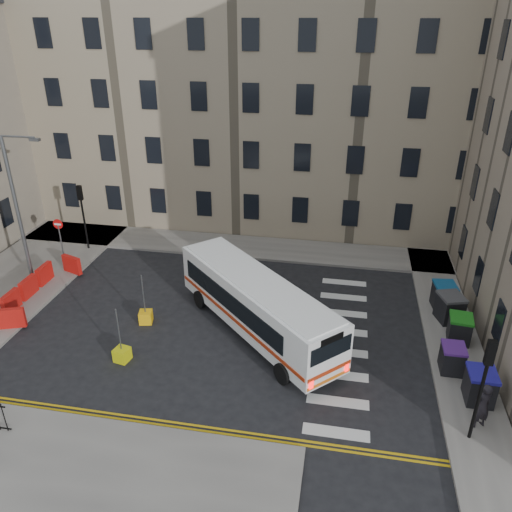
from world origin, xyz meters
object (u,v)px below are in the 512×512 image
(bus, at_px, (256,303))
(bollard_yellow, at_px, (146,317))
(wheelie_bin_a, at_px, (480,386))
(wheelie_bin_c, at_px, (460,329))
(wheelie_bin_d, at_px, (450,308))
(bollard_chevron, at_px, (122,354))
(streetlamp, at_px, (17,210))
(pedestrian, at_px, (482,406))
(wheelie_bin_e, at_px, (444,296))
(wheelie_bin_b, at_px, (452,358))

(bus, height_order, bollard_yellow, bus)
(wheelie_bin_a, relative_size, wheelie_bin_c, 1.06)
(wheelie_bin_d, relative_size, bollard_chevron, 2.49)
(wheelie_bin_c, distance_m, bollard_chevron, 14.97)
(streetlamp, distance_m, wheelie_bin_c, 22.52)
(streetlamp, xyz_separation_m, wheelie_bin_c, (22.18, -1.56, -3.56))
(bus, relative_size, bollard_chevron, 14.64)
(pedestrian, relative_size, bollard_chevron, 3.09)
(wheelie_bin_c, distance_m, wheelie_bin_e, 2.83)
(wheelie_bin_c, distance_m, wheelie_bin_d, 1.68)
(bus, bearing_deg, wheelie_bin_b, -54.46)
(wheelie_bin_e, bearing_deg, wheelie_bin_b, -101.40)
(wheelie_bin_a, height_order, wheelie_bin_c, wheelie_bin_a)
(wheelie_bin_e, height_order, bollard_yellow, wheelie_bin_e)
(wheelie_bin_d, bearing_deg, pedestrian, -107.60)
(bus, bearing_deg, bollard_yellow, 137.54)
(wheelie_bin_e, xyz_separation_m, bollard_chevron, (-14.15, -6.77, -0.51))
(pedestrian, bearing_deg, bollard_chevron, -31.58)
(streetlamp, xyz_separation_m, wheelie_bin_e, (21.90, 1.26, -3.52))
(bus, relative_size, wheelie_bin_c, 7.05)
(wheelie_bin_d, bearing_deg, wheelie_bin_a, -104.99)
(bollard_yellow, bearing_deg, wheelie_bin_e, 14.95)
(streetlamp, distance_m, wheelie_bin_b, 22.15)
(wheelie_bin_a, distance_m, wheelie_bin_b, 1.81)
(bollard_yellow, bearing_deg, bollard_chevron, -87.93)
(wheelie_bin_d, height_order, pedestrian, pedestrian)
(wheelie_bin_a, relative_size, wheelie_bin_d, 0.88)
(streetlamp, relative_size, wheelie_bin_e, 6.19)
(bollard_chevron, bearing_deg, wheelie_bin_e, 25.57)
(wheelie_bin_e, bearing_deg, pedestrian, -96.39)
(wheelie_bin_c, bearing_deg, bus, -168.86)
(bollard_chevron, bearing_deg, wheelie_bin_b, 7.09)
(wheelie_bin_a, height_order, pedestrian, pedestrian)
(wheelie_bin_b, bearing_deg, wheelie_bin_c, 73.63)
(wheelie_bin_d, relative_size, wheelie_bin_e, 1.14)
(wheelie_bin_c, relative_size, pedestrian, 0.67)
(streetlamp, relative_size, wheelie_bin_b, 6.93)
(wheelie_bin_d, bearing_deg, wheelie_bin_e, 77.98)
(streetlamp, relative_size, pedestrian, 4.39)
(bus, height_order, wheelie_bin_d, bus)
(streetlamp, distance_m, pedestrian, 23.27)
(bus, xyz_separation_m, pedestrian, (8.96, -4.52, -0.51))
(bus, xyz_separation_m, wheelie_bin_b, (8.48, -1.46, -0.85))
(wheelie_bin_a, height_order, wheelie_bin_e, wheelie_bin_a)
(wheelie_bin_c, bearing_deg, pedestrian, -85.75)
(bus, xyz_separation_m, bollard_yellow, (-5.39, -0.21, -1.29))
(bollard_yellow, bearing_deg, wheelie_bin_d, 10.52)
(wheelie_bin_b, bearing_deg, bollard_yellow, 174.90)
(wheelie_bin_a, xyz_separation_m, wheelie_bin_d, (-0.24, 5.57, 0.02))
(bus, distance_m, bollard_chevron, 6.30)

